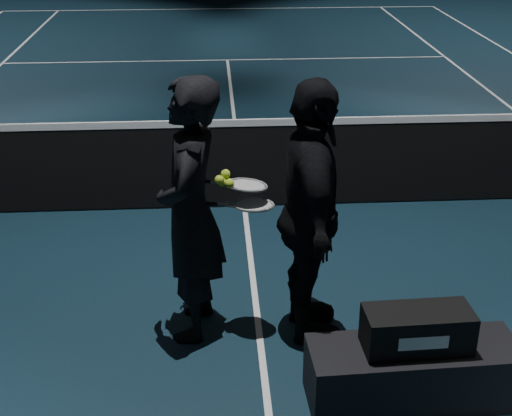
{
  "coord_description": "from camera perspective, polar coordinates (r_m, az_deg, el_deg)",
  "views": [
    {
      "loc": [
        -0.31,
        -6.74,
        3.17
      ],
      "look_at": [
        -0.02,
        -2.22,
        1.02
      ],
      "focal_mm": 50.0,
      "sensor_mm": 36.0,
      "label": 1
    }
  ],
  "objects": [
    {
      "name": "racket_lower",
      "position": [
        4.99,
        -0.18,
        0.25
      ],
      "size": [
        0.7,
        0.3,
        0.03
      ],
      "primitive_type": null,
      "rotation": [
        0.0,
        0.0,
        -0.13
      ],
      "color": "black",
      "rests_on": "player_a"
    },
    {
      "name": "court_lines",
      "position": [
        7.45,
        -0.93,
        0.18
      ],
      "size": [
        10.98,
        23.78,
        0.01
      ],
      "primitive_type": null,
      "color": "white",
      "rests_on": "floor"
    },
    {
      "name": "net_mesh",
      "position": [
        7.27,
        -0.96,
        3.36
      ],
      "size": [
        12.8,
        0.02,
        0.86
      ],
      "primitive_type": "cube",
      "color": "black",
      "rests_on": "floor"
    },
    {
      "name": "racket_bag",
      "position": [
        4.68,
        12.78,
        -9.45
      ],
      "size": [
        0.69,
        0.32,
        0.27
      ],
      "primitive_type": "cube",
      "rotation": [
        0.0,
        0.0,
        0.04
      ],
      "color": "black",
      "rests_on": "player_bench"
    },
    {
      "name": "player_a",
      "position": [
        5.07,
        -5.26,
        -0.33
      ],
      "size": [
        0.57,
        0.78,
        1.97
      ],
      "primitive_type": "imported",
      "rotation": [
        0.0,
        0.0,
        -1.71
      ],
      "color": "black",
      "rests_on": "floor"
    },
    {
      "name": "racket_upper",
      "position": [
        4.98,
        -0.72,
        1.84
      ],
      "size": [
        0.69,
        0.26,
        0.1
      ],
      "primitive_type": null,
      "rotation": [
        0.0,
        0.1,
        -0.06
      ],
      "color": "black",
      "rests_on": "player_b"
    },
    {
      "name": "tennis_balls",
      "position": [
        4.94,
        -2.44,
        2.25
      ],
      "size": [
        0.12,
        0.1,
        0.12
      ],
      "primitive_type": null,
      "color": "#B4C72A",
      "rests_on": "racket_upper"
    },
    {
      "name": "net_tape",
      "position": [
        7.11,
        -0.99,
        6.84
      ],
      "size": [
        12.8,
        0.03,
        0.07
      ],
      "primitive_type": "cube",
      "color": "white",
      "rests_on": "net_mesh"
    },
    {
      "name": "floor",
      "position": [
        7.45,
        -0.93,
        0.15
      ],
      "size": [
        36.0,
        36.0,
        0.0
      ],
      "primitive_type": "plane",
      "color": "black",
      "rests_on": "ground"
    },
    {
      "name": "player_bench",
      "position": [
        4.88,
        12.39,
        -12.75
      ],
      "size": [
        1.38,
        0.51,
        0.41
      ],
      "primitive_type": "cube",
      "rotation": [
        0.0,
        0.0,
        0.04
      ],
      "color": "black",
      "rests_on": "floor"
    },
    {
      "name": "player_b",
      "position": [
        5.01,
        4.39,
        -0.59
      ],
      "size": [
        0.49,
        1.16,
        1.97
      ],
      "primitive_type": "imported",
      "rotation": [
        0.0,
        0.0,
        1.58
      ],
      "color": "black",
      "rests_on": "floor"
    },
    {
      "name": "bag_signature",
      "position": [
        4.57,
        13.28,
        -10.5
      ],
      "size": [
        0.32,
        0.02,
        0.09
      ],
      "primitive_type": "cube",
      "rotation": [
        0.0,
        0.0,
        0.04
      ],
      "color": "white",
      "rests_on": "racket_bag"
    }
  ]
}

